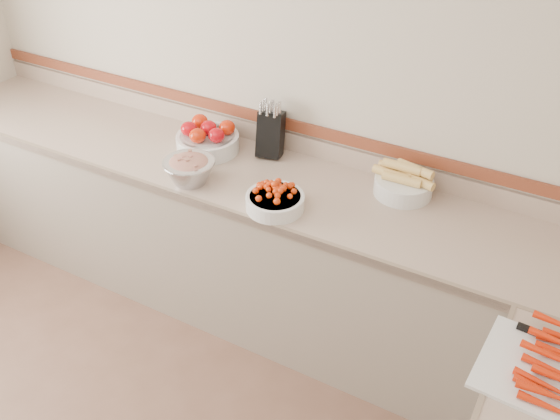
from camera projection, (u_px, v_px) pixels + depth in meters
The scene contains 8 objects.
back_wall at pixel (282, 76), 3.12m from camera, with size 4.00×4.00×0.00m, color #C0B39F.
counter_back at pixel (253, 244), 3.38m from camera, with size 4.00×0.65×1.08m.
knife_block at pixel (271, 133), 3.21m from camera, with size 0.16×0.18×0.31m.
tomato_bowl at pixel (207, 139), 3.28m from camera, with size 0.33×0.33×0.16m.
cherry_tomato_bowl at pixel (275, 199), 2.85m from camera, with size 0.27×0.27×0.14m.
corn_bowl at pixel (404, 182), 2.94m from camera, with size 0.31×0.28×0.17m.
rhubarb_bowl at pixel (189, 169), 3.02m from camera, with size 0.26×0.26×0.14m.
cutting_board at pixel (555, 371), 2.07m from camera, with size 0.50×0.43×0.07m.
Camera 1 is at (1.42, -0.57, 2.55)m, focal length 40.00 mm.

